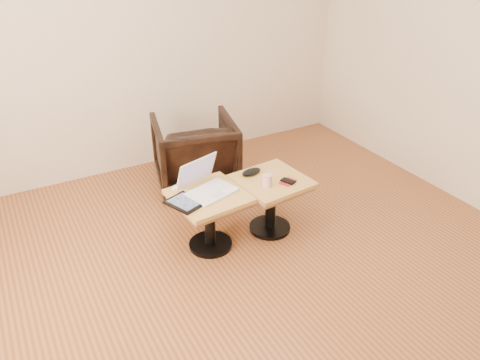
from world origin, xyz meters
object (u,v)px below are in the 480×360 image
laptop (206,185)px  armchair (195,153)px  striped_cup (267,181)px  side_table_right (271,192)px  side_table_left (209,208)px

laptop → armchair: 0.99m
striped_cup → armchair: (-0.14, 1.08, -0.19)m
side_table_right → striped_cup: bearing=-145.7°
side_table_left → striped_cup: striped_cup is taller
laptop → striped_cup: (0.45, -0.16, -0.00)m
striped_cup → laptop: bearing=160.0°
armchair → laptop: bearing=84.8°
laptop → side_table_right: bearing=-26.1°
laptop → striped_cup: 0.47m
armchair → striped_cup: bearing=110.6°
side_table_right → laptop: laptop is taller
laptop → armchair: size_ratio=0.58×
side_table_right → striped_cup: size_ratio=6.07×
side_table_right → striped_cup: (-0.09, -0.08, 0.17)m
side_table_left → striped_cup: (0.45, -0.11, 0.17)m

